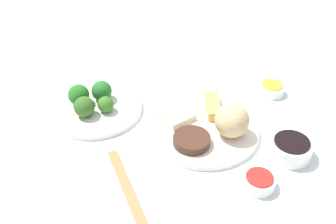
{
  "coord_description": "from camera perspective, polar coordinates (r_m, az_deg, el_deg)",
  "views": [
    {
      "loc": [
        0.64,
        -0.36,
        0.65
      ],
      "look_at": [
        -0.06,
        -0.05,
        0.06
      ],
      "focal_mm": 43.43,
      "sensor_mm": 36.0,
      "label": 1
    }
  ],
  "objects": [
    {
      "name": "broccoli_floret_2",
      "position": [
        1.01,
        -8.75,
        1.06
      ],
      "size": [
        0.04,
        0.04,
        0.04
      ],
      "primitive_type": "sphere",
      "color": "#377325",
      "rests_on": "broccoli_plate"
    },
    {
      "name": "crab_rangoon_wonton",
      "position": [
        0.98,
        1.17,
        -0.52
      ],
      "size": [
        0.08,
        0.08,
        0.02
      ],
      "primitive_type": "cube",
      "rotation": [
        0.0,
        0.0,
        0.22
      ],
      "color": "beige",
      "rests_on": "main_plate"
    },
    {
      "name": "broccoli_floret_3",
      "position": [
        1.05,
        -12.42,
        2.36
      ],
      "size": [
        0.05,
        0.05,
        0.05
      ],
      "primitive_type": "sphere",
      "color": "#246B22",
      "rests_on": "broccoli_plate"
    },
    {
      "name": "broccoli_floret_0",
      "position": [
        1.0,
        -11.67,
        0.72
      ],
      "size": [
        0.05,
        0.05,
        0.05
      ],
      "primitive_type": "sphere",
      "color": "#336020",
      "rests_on": "broccoli_plate"
    },
    {
      "name": "sauce_ramekin_hot_mustard",
      "position": [
        1.13,
        14.33,
        3.11
      ],
      "size": [
        0.07,
        0.07,
        0.03
      ],
      "primitive_type": "cylinder",
      "color": "white",
      "rests_on": "tabletop"
    },
    {
      "name": "broccoli_plate",
      "position": [
        1.05,
        -10.12,
        0.53
      ],
      "size": [
        0.24,
        0.24,
        0.01
      ],
      "primitive_type": "cylinder",
      "color": "white",
      "rests_on": "tabletop"
    },
    {
      "name": "soy_sauce_bowl_liquid",
      "position": [
        0.93,
        17.03,
        -4.02
      ],
      "size": [
        0.08,
        0.08,
        0.0
      ],
      "primitive_type": "cylinder",
      "color": "black",
      "rests_on": "soy_sauce_bowl"
    },
    {
      "name": "sauce_ramekin_sweet_and_sour_liquid",
      "position": [
        0.85,
        12.75,
        -8.92
      ],
      "size": [
        0.06,
        0.06,
        0.0
      ],
      "primitive_type": "cylinder",
      "color": "red",
      "rests_on": "sauce_ramekin_sweet_and_sour"
    },
    {
      "name": "sauce_ramekin_sweet_and_sour",
      "position": [
        0.86,
        12.61,
        -9.58
      ],
      "size": [
        0.07,
        0.07,
        0.03
      ],
      "primitive_type": "cylinder",
      "color": "white",
      "rests_on": "tabletop"
    },
    {
      "name": "spring_roll",
      "position": [
        1.01,
        6.33,
        0.84
      ],
      "size": [
        0.1,
        0.07,
        0.02
      ],
      "primitive_type": "cube",
      "rotation": [
        0.0,
        0.0,
        2.75
      ],
      "color": "tan",
      "rests_on": "main_plate"
    },
    {
      "name": "chopsticks_pair",
      "position": [
        0.85,
        -5.8,
        -10.43
      ],
      "size": [
        0.22,
        0.03,
        0.01
      ],
      "primitive_type": "cube",
      "rotation": [
        0.0,
        0.0,
        3.1
      ],
      "color": "#9F7645",
      "rests_on": "tabletop"
    },
    {
      "name": "rice_scoop",
      "position": [
        0.93,
        8.97,
        -1.21
      ],
      "size": [
        0.08,
        0.08,
        0.08
      ],
      "primitive_type": "sphere",
      "color": "tan",
      "rests_on": "main_plate"
    },
    {
      "name": "soy_sauce_bowl",
      "position": [
        0.94,
        16.8,
        -4.99
      ],
      "size": [
        0.09,
        0.09,
        0.04
      ],
      "primitive_type": "cylinder",
      "color": "white",
      "rests_on": "tabletop"
    },
    {
      "name": "tabletop",
      "position": [
        0.98,
        4.17,
        -3.4
      ],
      "size": [
        2.2,
        2.2,
        0.02
      ],
      "primitive_type": "cube",
      "color": "white",
      "rests_on": "ground"
    },
    {
      "name": "sauce_ramekin_hot_mustard_liquid",
      "position": [
        1.12,
        14.44,
        3.72
      ],
      "size": [
        0.06,
        0.06,
        0.0
      ],
      "primitive_type": "cylinder",
      "color": "yellow",
      "rests_on": "sauce_ramekin_hot_mustard"
    },
    {
      "name": "broccoli_floret_1",
      "position": [
        1.05,
        -9.3,
        2.96
      ],
      "size": [
        0.05,
        0.05,
        0.05
      ],
      "primitive_type": "sphere",
      "color": "#256D2A",
      "rests_on": "broccoli_plate"
    },
    {
      "name": "main_plate",
      "position": [
        0.97,
        4.86,
        -2.32
      ],
      "size": [
        0.26,
        0.26,
        0.02
      ],
      "primitive_type": "cylinder",
      "color": "white",
      "rests_on": "tabletop"
    },
    {
      "name": "stir_fry_heap",
      "position": [
        0.91,
        3.34,
        -3.98
      ],
      "size": [
        0.08,
        0.08,
        0.02
      ],
      "primitive_type": "cylinder",
      "color": "#44291B",
      "rests_on": "main_plate"
    }
  ]
}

